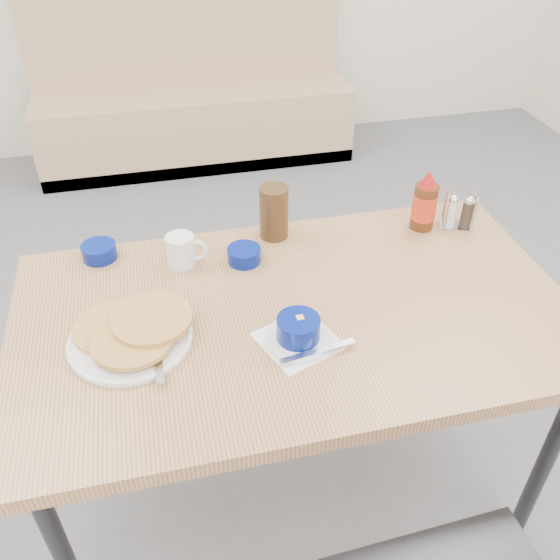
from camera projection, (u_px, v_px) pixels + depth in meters
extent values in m
plane|color=slate|center=(312.00, 556.00, 1.76)|extent=(6.00, 6.00, 0.00)
cube|color=tan|center=(196.00, 124.00, 3.71)|extent=(1.90, 0.55, 0.45)
cube|color=tan|center=(185.00, 32.00, 3.58)|extent=(1.90, 0.12, 1.00)
cube|color=#2D2D33|center=(199.00, 152.00, 3.83)|extent=(1.90, 0.55, 0.08)
cube|color=tan|center=(295.00, 315.00, 1.50)|extent=(1.40, 0.80, 0.04)
cylinder|color=#2D2D33|center=(545.00, 462.00, 1.60)|extent=(0.04, 0.04, 0.72)
cylinder|color=#2D2D33|center=(78.00, 370.00, 1.87)|extent=(0.04, 0.04, 0.72)
cylinder|color=#2D2D33|center=(441.00, 311.00, 2.09)|extent=(0.04, 0.04, 0.72)
cylinder|color=white|center=(130.00, 340.00, 1.39)|extent=(0.29, 0.29, 0.01)
cylinder|color=#DFAB54|center=(113.00, 327.00, 1.40)|extent=(0.19, 0.19, 0.01)
cylinder|color=#DFAB54|center=(132.00, 340.00, 1.35)|extent=(0.19, 0.19, 0.01)
cylinder|color=#DFAB54|center=(151.00, 318.00, 1.39)|extent=(0.19, 0.19, 0.01)
cube|color=silver|center=(159.00, 362.00, 1.31)|extent=(0.02, 0.13, 0.01)
cylinder|color=white|center=(181.00, 250.00, 1.61)|extent=(0.08, 0.08, 0.09)
cylinder|color=black|center=(179.00, 238.00, 1.59)|extent=(0.07, 0.07, 0.00)
torus|color=white|center=(197.00, 250.00, 1.61)|extent=(0.07, 0.03, 0.07)
cube|color=white|center=(298.00, 341.00, 1.39)|extent=(0.22, 0.22, 0.00)
cylinder|color=white|center=(298.00, 339.00, 1.39)|extent=(0.16, 0.16, 0.01)
cylinder|color=navy|center=(298.00, 328.00, 1.37)|extent=(0.10, 0.10, 0.06)
cylinder|color=white|center=(299.00, 321.00, 1.36)|extent=(0.09, 0.09, 0.01)
cube|color=#F4DB60|center=(300.00, 318.00, 1.36)|extent=(0.02, 0.02, 0.01)
cube|color=silver|center=(318.00, 351.00, 1.35)|extent=(0.19, 0.05, 0.00)
cylinder|color=navy|center=(99.00, 251.00, 1.65)|extent=(0.10, 0.10, 0.04)
cylinder|color=navy|center=(244.00, 255.00, 1.64)|extent=(0.09, 0.09, 0.04)
cylinder|color=#3D2813|center=(274.00, 212.00, 1.70)|extent=(0.10, 0.10, 0.16)
cube|color=silver|center=(456.00, 225.00, 1.79)|extent=(0.12, 0.09, 0.00)
cylinder|color=silver|center=(446.00, 210.00, 1.74)|extent=(0.01, 0.01, 0.12)
cylinder|color=silver|center=(475.00, 213.00, 1.73)|extent=(0.01, 0.01, 0.12)
cylinder|color=silver|center=(445.00, 203.00, 1.78)|extent=(0.01, 0.01, 0.12)
cylinder|color=silver|center=(474.00, 206.00, 1.76)|extent=(0.01, 0.01, 0.12)
cylinder|color=silver|center=(451.00, 213.00, 1.77)|extent=(0.03, 0.03, 0.08)
cylinder|color=#3F3326|center=(467.00, 214.00, 1.76)|extent=(0.03, 0.03, 0.08)
cylinder|color=#47230F|center=(424.00, 207.00, 1.75)|extent=(0.07, 0.07, 0.14)
cylinder|color=red|center=(424.00, 206.00, 1.74)|extent=(0.07, 0.07, 0.08)
cone|color=#A51510|center=(429.00, 179.00, 1.69)|extent=(0.05, 0.05, 0.05)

